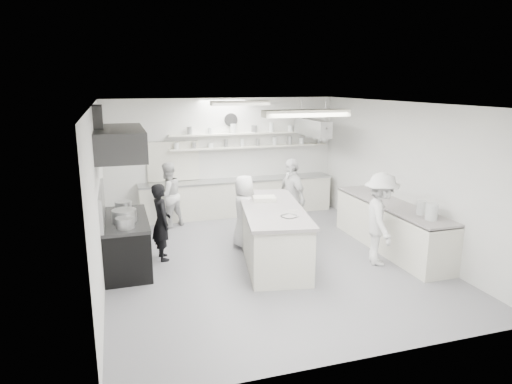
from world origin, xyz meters
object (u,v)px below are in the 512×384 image
object	(u,v)px
back_counter	(238,197)
right_counter	(391,227)
stove	(126,245)
cook_stove	(161,222)
prep_island	(272,235)
cook_back	(168,195)

from	to	relation	value
back_counter	right_counter	bearing A→B (deg)	-55.35
stove	back_counter	distance (m)	4.03
stove	cook_stove	bearing A→B (deg)	18.90
back_counter	prep_island	distance (m)	3.24
right_counter	prep_island	xyz separation A→B (m)	(-2.54, 0.17, 0.04)
right_counter	cook_stove	size ratio (longest dim) A/B	2.18
prep_island	cook_stove	xyz separation A→B (m)	(-2.03, 0.67, 0.25)
stove	back_counter	bearing A→B (deg)	43.99
stove	cook_back	size ratio (longest dim) A/B	1.15
stove	back_counter	world-z (taller)	back_counter
back_counter	right_counter	world-z (taller)	right_counter
back_counter	prep_island	xyz separation A→B (m)	(-0.19, -3.23, 0.05)
back_counter	right_counter	size ratio (longest dim) A/B	1.52
stove	prep_island	distance (m)	2.75
stove	prep_island	xyz separation A→B (m)	(2.71, -0.43, 0.06)
back_counter	right_counter	xyz separation A→B (m)	(2.35, -3.40, 0.01)
right_counter	prep_island	distance (m)	2.54
cook_stove	prep_island	bearing A→B (deg)	-114.46
stove	right_counter	distance (m)	5.28
cook_back	cook_stove	bearing A→B (deg)	52.42
back_counter	prep_island	size ratio (longest dim) A/B	1.81
back_counter	prep_island	world-z (taller)	prep_island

